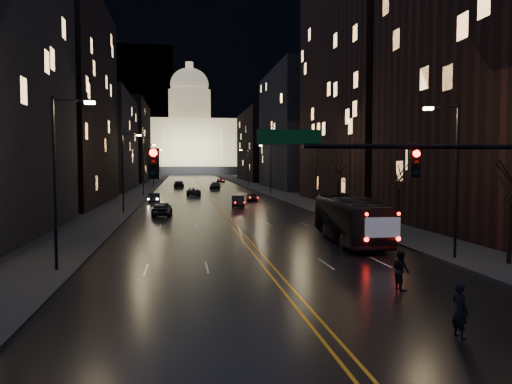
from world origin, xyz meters
name	(u,v)px	position (x,y,z in m)	size (l,w,h in m)	color
ground	(317,325)	(0.00, 0.00, 0.00)	(900.00, 900.00, 0.00)	black
road	(197,182)	(0.00, 130.00, 0.01)	(20.00, 320.00, 0.02)	black
sidewalk_left	(149,182)	(-14.00, 130.00, 0.08)	(8.00, 320.00, 0.16)	black
sidewalk_right	(245,182)	(14.00, 130.00, 0.08)	(8.00, 320.00, 0.16)	black
center_line	(197,182)	(0.00, 130.00, 0.03)	(0.62, 320.00, 0.01)	orange
building_left_mid	(57,101)	(-21.00, 54.00, 14.00)	(12.00, 30.00, 28.00)	black
building_left_far	(102,142)	(-21.00, 92.00, 10.00)	(12.00, 34.00, 20.00)	black
building_left_dist	(127,142)	(-21.00, 140.00, 12.00)	(12.00, 40.00, 24.00)	black
building_right_near	(507,83)	(21.00, 20.00, 12.00)	(12.00, 26.00, 24.00)	black
building_right_tall	(368,66)	(21.00, 50.00, 19.00)	(12.00, 30.00, 38.00)	black
building_right_mid	(298,130)	(21.00, 92.00, 13.00)	(12.00, 34.00, 26.00)	black
building_right_dist	(263,146)	(21.00, 140.00, 11.00)	(12.00, 40.00, 22.00)	black
mountain_ridge	(238,88)	(40.00, 380.00, 65.00)	(520.00, 60.00, 130.00)	black
capitol	(190,141)	(0.00, 250.00, 17.15)	(90.00, 50.00, 58.50)	black
traffic_signal	(477,177)	(5.91, 0.00, 5.10)	(17.29, 0.45, 7.00)	black
streetlamp_right_near	(454,172)	(10.81, 10.00, 5.08)	(2.13, 0.25, 9.00)	black
streetlamp_left_near	(58,174)	(-10.81, 10.00, 5.08)	(2.13, 0.25, 9.00)	black
streetlamp_right_mid	(315,168)	(10.81, 40.00, 5.08)	(2.13, 0.25, 9.00)	black
streetlamp_left_mid	(125,168)	(-10.81, 40.00, 5.08)	(2.13, 0.25, 9.00)	black
streetlamp_right_far	(270,166)	(10.81, 70.00, 5.08)	(2.13, 0.25, 9.00)	black
streetlamp_left_far	(144,166)	(-10.81, 70.00, 5.08)	(2.13, 0.25, 9.00)	black
streetlamp_right_dist	(247,165)	(10.81, 100.00, 5.08)	(2.13, 0.25, 9.00)	black
streetlamp_left_dist	(154,166)	(-10.81, 100.00, 5.08)	(2.13, 0.25, 9.00)	black
tree_right_near	(511,183)	(13.00, 8.00, 4.53)	(2.40, 2.40, 6.65)	black
tree_right_mid	(399,177)	(13.00, 22.00, 4.53)	(2.40, 2.40, 6.65)	black
tree_right_far	(338,173)	(13.00, 38.00, 4.53)	(2.40, 2.40, 6.65)	black
bus	(349,219)	(7.20, 17.45, 1.61)	(2.71, 11.57, 3.22)	black
oncoming_car_a	(162,209)	(-6.67, 36.98, 0.81)	(1.90, 4.73, 1.61)	black
oncoming_car_b	(154,198)	(-8.50, 54.83, 0.72)	(1.51, 4.34, 1.43)	black
oncoming_car_c	(193,192)	(-2.60, 69.36, 0.71)	(2.37, 5.15, 1.43)	black
oncoming_car_d	(179,184)	(-5.19, 98.18, 0.81)	(2.27, 5.59, 1.62)	black
receding_car_a	(238,201)	(2.50, 46.61, 0.73)	(1.55, 4.46, 1.47)	black
receding_car_b	(252,197)	(5.56, 55.44, 0.65)	(1.53, 3.79, 1.29)	black
receding_car_c	(215,186)	(2.50, 89.92, 0.78)	(2.18, 5.36, 1.56)	black
receding_car_d	(221,180)	(6.64, 127.29, 0.68)	(2.27, 4.92, 1.37)	black
pedestrian_a	(460,310)	(4.17, -2.00, 0.91)	(0.66, 0.44, 1.82)	black
pedestrian_b	(401,270)	(4.97, 4.08, 0.88)	(0.85, 0.47, 1.76)	black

